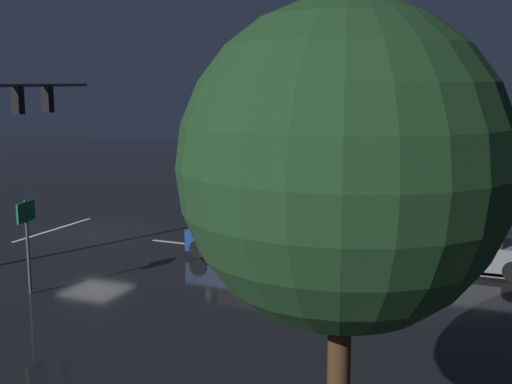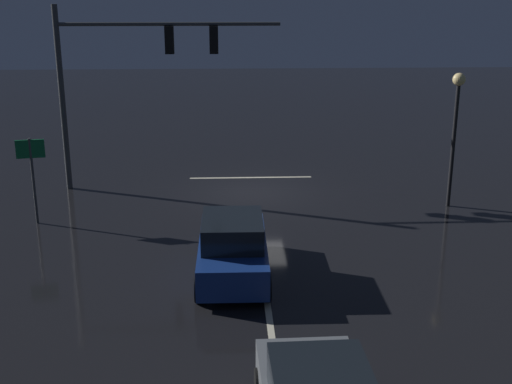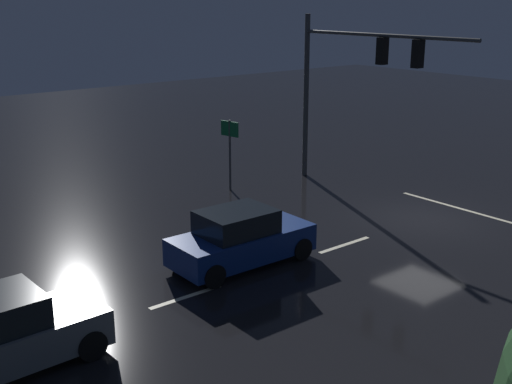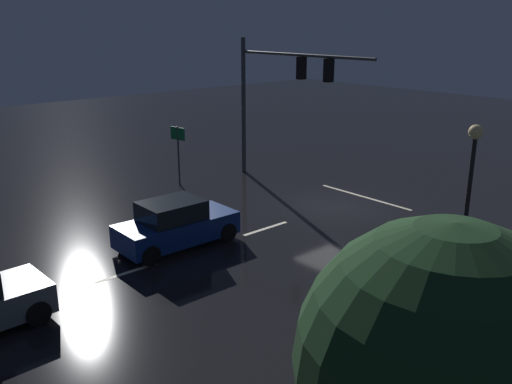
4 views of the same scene
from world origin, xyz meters
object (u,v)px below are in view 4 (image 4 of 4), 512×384
route_sign (178,143)px  car_approaching (176,225)px  traffic_signal_assembly (279,84)px  tree_left_far (441,363)px  street_lamp_left_kerb (471,170)px

route_sign → car_approaching: bearing=145.4°
car_approaching → traffic_signal_assembly: bearing=-66.5°
traffic_signal_assembly → car_approaching: size_ratio=1.89×
traffic_signal_assembly → route_sign: 5.58m
tree_left_far → car_approaching: bearing=-19.0°
traffic_signal_assembly → street_lamp_left_kerb: 11.86m
traffic_signal_assembly → car_approaching: bearing=113.5°
traffic_signal_assembly → car_approaching: 10.04m
tree_left_far → traffic_signal_assembly: bearing=-38.1°
traffic_signal_assembly → tree_left_far: size_ratio=1.51×
traffic_signal_assembly → car_approaching: traffic_signal_assembly is taller
tree_left_far → route_sign: bearing=-24.7°
street_lamp_left_kerb → route_sign: (14.21, 1.19, -1.27)m
traffic_signal_assembly → street_lamp_left_kerb: traffic_signal_assembly is taller
street_lamp_left_kerb → tree_left_far: bearing=116.3°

